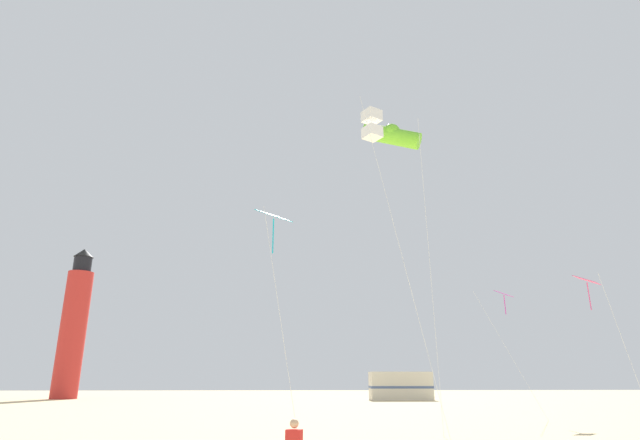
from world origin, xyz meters
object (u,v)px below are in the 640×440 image
Objects in this scene: lighthouse_distant at (74,326)px; rv_van_cream at (401,386)px; kite_diamond_rainbow at (589,285)px; kite_box_white at (372,125)px; kite_diamond_cyan at (274,223)px; kite_tube_lime at (391,135)px; kite_diamond_magenta at (504,298)px.

lighthouse_distant is 2.61× the size of rv_van_cream.
lighthouse_distant is (-36.53, 40.12, 2.21)m from kite_diamond_rainbow.
kite_diamond_rainbow is (8.97, 2.35, -5.64)m from kite_box_white.
lighthouse_distant is at bearing 118.27° from kite_diamond_cyan.
kite_box_white is 50.74m from lighthouse_distant.
kite_diamond_cyan is 50.74m from lighthouse_distant.
kite_tube_lime is 1.77× the size of kite_diamond_cyan.
kite_box_white is at bearing 32.01° from kite_diamond_cyan.
kite_tube_lime is 0.74× the size of lighthouse_distant.
lighthouse_distant is (-36.99, 30.83, 1.29)m from kite_diamond_magenta.
kite_diamond_magenta is 1.16× the size of kite_diamond_rainbow.
kite_box_white reaches higher than kite_diamond_magenta.
kite_diamond_rainbow is at bearing -47.68° from lighthouse_distant.
kite_diamond_rainbow is at bearing 20.05° from kite_diamond_cyan.
kite_diamond_magenta is 9.34m from kite_diamond_rainbow.
kite_diamond_rainbow is at bearing -92.82° from kite_diamond_magenta.
rv_van_cream is at bearing -7.33° from lighthouse_distant.
kite_diamond_rainbow is 9.98m from kite_tube_lime.
kite_tube_lime reaches higher than rv_van_cream.
kite_diamond_cyan is 0.42× the size of lighthouse_distant.
kite_tube_lime reaches higher than kite_diamond_magenta.
kite_diamond_rainbow is 35.72m from rv_van_cream.
kite_box_white is 2.09m from kite_tube_lime.
lighthouse_distant is (-24.02, 44.68, 1.23)m from kite_diamond_cyan.
kite_tube_lime is (-7.87, -0.64, 6.11)m from kite_diamond_rainbow.
kite_diamond_cyan reaches higher than kite_diamond_magenta.
kite_tube_lime is 1.93× the size of rv_van_cream.
kite_diamond_rainbow is 0.36× the size of lighthouse_distant.
lighthouse_distant reaches higher than kite_diamond_magenta.
kite_box_white is at bearing -165.32° from kite_diamond_rainbow.
kite_box_white is 1.84× the size of rv_van_cream.
kite_diamond_cyan is (-4.64, -3.92, -5.14)m from kite_tube_lime.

